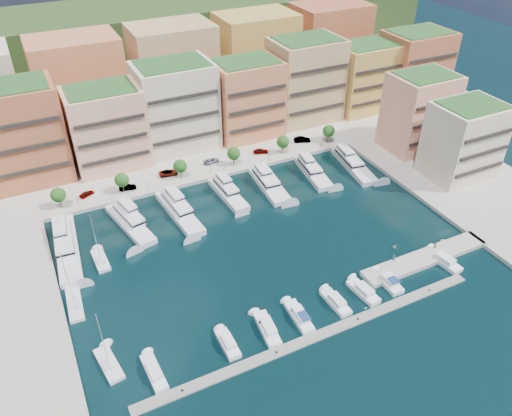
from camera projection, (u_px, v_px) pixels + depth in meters
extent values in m
plane|color=black|center=(261.00, 241.00, 117.02)|extent=(400.00, 400.00, 0.00)
cube|color=#9E998E|center=(176.00, 133.00, 162.39)|extent=(220.00, 64.00, 2.00)
cube|color=#9E998E|center=(481.00, 194.00, 133.45)|extent=(34.00, 76.00, 2.00)
cube|color=#243A17|center=(137.00, 84.00, 197.51)|extent=(240.00, 40.00, 58.00)
cube|color=gray|center=(318.00, 336.00, 94.00)|extent=(72.00, 2.20, 0.35)
cube|color=#9E998E|center=(425.00, 260.00, 111.71)|extent=(32.00, 5.00, 2.00)
cube|color=#B7603D|center=(24.00, 134.00, 131.15)|extent=(20.00, 16.00, 26.00)
cube|color=black|center=(27.00, 148.00, 125.11)|extent=(18.40, 0.50, 0.90)
cube|color=#215425|center=(9.00, 86.00, 123.39)|extent=(17.60, 14.08, 0.80)
cube|color=#F0B085|center=(107.00, 129.00, 138.39)|extent=(20.00, 15.00, 22.00)
cube|color=black|center=(113.00, 140.00, 132.72)|extent=(18.40, 0.50, 0.90)
cube|color=#215425|center=(99.00, 90.00, 131.79)|extent=(17.60, 13.20, 0.80)
cube|color=#F9DEC0|center=(176.00, 107.00, 146.53)|extent=(22.00, 16.00, 25.00)
cube|color=black|center=(186.00, 118.00, 140.50)|extent=(20.24, 0.50, 0.90)
cube|color=#215425|center=(172.00, 64.00, 139.06)|extent=(19.36, 14.08, 0.80)
cube|color=#D97B51|center=(247.00, 100.00, 153.55)|extent=(20.00, 15.00, 23.00)
cube|color=black|center=(258.00, 109.00, 147.88)|extent=(18.40, 0.50, 0.90)
cube|color=#215425|center=(246.00, 62.00, 146.66)|extent=(17.60, 13.20, 0.80)
cube|color=tan|center=(305.00, 81.00, 162.05)|extent=(22.00, 16.00, 26.00)
cube|color=black|center=(319.00, 90.00, 156.02)|extent=(20.24, 0.50, 0.90)
cube|color=#215425|center=(308.00, 39.00, 154.29)|extent=(19.36, 14.08, 0.80)
cube|color=#C09646|center=(363.00, 78.00, 169.65)|extent=(20.00, 15.00, 22.00)
cube|color=black|center=(378.00, 86.00, 163.98)|extent=(18.40, 0.50, 0.90)
cube|color=#215425|center=(368.00, 44.00, 163.05)|extent=(17.60, 13.20, 0.80)
cube|color=#B7603D|center=(414.00, 68.00, 174.80)|extent=(22.00, 16.00, 24.00)
cube|color=black|center=(430.00, 76.00, 168.76)|extent=(20.24, 0.50, 0.90)
cube|color=#215425|center=(421.00, 32.00, 167.62)|extent=(19.36, 14.08, 0.80)
cube|color=#F0B085|center=(419.00, 113.00, 146.99)|extent=(18.00, 14.00, 22.00)
cube|color=black|center=(436.00, 122.00, 141.68)|extent=(16.56, 0.50, 0.90)
cube|color=#215425|center=(426.00, 75.00, 140.38)|extent=(15.84, 12.32, 0.80)
cube|color=#F9DEC0|center=(463.00, 141.00, 134.39)|extent=(18.00, 14.00, 20.00)
cube|color=black|center=(484.00, 153.00, 129.09)|extent=(16.56, 0.50, 0.90)
cube|color=#215425|center=(473.00, 105.00, 128.37)|extent=(15.84, 12.32, 0.80)
cube|color=#D97B51|center=(81.00, 87.00, 152.91)|extent=(26.00, 18.00, 30.00)
cube|color=tan|center=(174.00, 71.00, 163.70)|extent=(26.00, 18.00, 30.00)
cube|color=#C09646|center=(256.00, 58.00, 174.48)|extent=(26.00, 18.00, 30.00)
cube|color=#B7603D|center=(328.00, 46.00, 185.26)|extent=(26.00, 18.00, 30.00)
cylinder|color=#473323|center=(60.00, 202.00, 125.71)|extent=(0.24, 0.24, 3.00)
sphere|color=#124116|center=(58.00, 195.00, 124.41)|extent=(3.80, 3.80, 3.80)
cylinder|color=#473323|center=(123.00, 187.00, 131.46)|extent=(0.24, 0.24, 3.00)
sphere|color=#124116|center=(122.00, 180.00, 130.16)|extent=(3.80, 3.80, 3.80)
cylinder|color=#473323|center=(181.00, 173.00, 137.21)|extent=(0.24, 0.24, 3.00)
sphere|color=#124116|center=(180.00, 166.00, 135.91)|extent=(3.80, 3.80, 3.80)
cylinder|color=#473323|center=(234.00, 160.00, 142.96)|extent=(0.24, 0.24, 3.00)
sphere|color=#124116|center=(234.00, 154.00, 141.66)|extent=(3.80, 3.80, 3.80)
cylinder|color=#473323|center=(283.00, 149.00, 148.71)|extent=(0.24, 0.24, 3.00)
sphere|color=#124116|center=(283.00, 142.00, 147.41)|extent=(3.80, 3.80, 3.80)
cylinder|color=#473323|center=(328.00, 138.00, 154.46)|extent=(0.24, 0.24, 3.00)
sphere|color=#124116|center=(329.00, 131.00, 153.16)|extent=(3.80, 3.80, 3.80)
cylinder|color=black|center=(78.00, 201.00, 125.18)|extent=(0.10, 0.10, 4.00)
sphere|color=#FFF2CC|center=(76.00, 195.00, 123.99)|extent=(0.30, 0.30, 0.30)
cylinder|color=black|center=(148.00, 184.00, 131.65)|extent=(0.10, 0.10, 4.00)
sphere|color=#FFF2CC|center=(147.00, 178.00, 130.46)|extent=(0.30, 0.30, 0.30)
cylinder|color=black|center=(211.00, 169.00, 138.11)|extent=(0.10, 0.10, 4.00)
sphere|color=#FFF2CC|center=(210.00, 163.00, 136.93)|extent=(0.30, 0.30, 0.30)
cylinder|color=black|center=(268.00, 155.00, 144.58)|extent=(0.10, 0.10, 4.00)
sphere|color=#FFF2CC|center=(269.00, 149.00, 143.39)|extent=(0.30, 0.30, 0.30)
cylinder|color=black|center=(321.00, 142.00, 151.05)|extent=(0.10, 0.10, 4.00)
sphere|color=#FFF2CC|center=(322.00, 136.00, 149.86)|extent=(0.30, 0.30, 0.30)
cube|color=silver|center=(68.00, 250.00, 113.95)|extent=(6.68, 25.52, 2.30)
cube|color=silver|center=(64.00, 237.00, 114.61)|extent=(4.96, 14.14, 1.80)
cube|color=black|center=(64.00, 237.00, 114.61)|extent=(5.02, 14.20, 0.55)
cube|color=silver|center=(61.00, 226.00, 115.16)|extent=(3.43, 7.77, 1.40)
cylinder|color=#B2B2B7|center=(58.00, 217.00, 115.34)|extent=(0.14, 0.14, 1.80)
cube|color=silver|center=(130.00, 225.00, 121.44)|extent=(8.22, 20.19, 2.30)
cube|color=silver|center=(127.00, 214.00, 121.70)|extent=(5.65, 11.34, 1.80)
cube|color=black|center=(127.00, 214.00, 121.70)|extent=(5.72, 11.41, 0.55)
cube|color=silver|center=(125.00, 206.00, 121.93)|extent=(3.72, 6.32, 1.40)
cylinder|color=#B2B2B7|center=(122.00, 198.00, 121.87)|extent=(0.14, 0.14, 1.80)
cube|color=black|center=(131.00, 227.00, 121.71)|extent=(8.28, 20.25, 0.35)
cube|color=silver|center=(180.00, 214.00, 125.33)|extent=(6.47, 21.55, 2.30)
cube|color=silver|center=(176.00, 203.00, 125.69)|extent=(4.78, 11.97, 1.80)
cube|color=black|center=(176.00, 203.00, 125.69)|extent=(4.84, 12.03, 0.55)
cube|color=silver|center=(173.00, 194.00, 126.01)|extent=(3.30, 6.59, 1.40)
cylinder|color=#B2B2B7|center=(171.00, 187.00, 126.01)|extent=(0.14, 0.14, 1.80)
cube|color=silver|center=(228.00, 196.00, 132.07)|extent=(4.95, 17.06, 2.30)
cube|color=silver|center=(226.00, 186.00, 132.11)|extent=(3.84, 9.44, 1.80)
cube|color=black|center=(226.00, 186.00, 132.11)|extent=(3.90, 9.50, 0.55)
cube|color=silver|center=(223.00, 178.00, 132.18)|extent=(2.73, 5.18, 1.40)
cylinder|color=#B2B2B7|center=(222.00, 172.00, 131.99)|extent=(0.14, 0.14, 1.80)
cube|color=silver|center=(269.00, 187.00, 135.63)|extent=(6.46, 19.04, 2.30)
cube|color=silver|center=(266.00, 177.00, 135.82)|extent=(4.92, 10.58, 1.80)
cube|color=black|center=(266.00, 177.00, 135.82)|extent=(4.98, 10.64, 0.55)
cube|color=silver|center=(264.00, 169.00, 135.98)|extent=(3.45, 5.83, 1.40)
cylinder|color=#B2B2B7|center=(262.00, 162.00, 135.88)|extent=(0.14, 0.14, 1.80)
cube|color=black|center=(269.00, 188.00, 135.90)|extent=(6.52, 19.09, 0.35)
cube|color=silver|center=(313.00, 174.00, 141.02)|extent=(6.93, 18.35, 2.30)
cube|color=silver|center=(310.00, 165.00, 141.14)|extent=(5.01, 10.26, 1.80)
cube|color=black|center=(310.00, 165.00, 141.14)|extent=(5.07, 10.33, 0.55)
cube|color=silver|center=(308.00, 158.00, 141.26)|extent=(3.41, 5.69, 1.40)
cylinder|color=#B2B2B7|center=(306.00, 151.00, 141.12)|extent=(0.14, 0.14, 1.80)
cube|color=silver|center=(353.00, 166.00, 144.41)|extent=(7.92, 21.54, 2.30)
cube|color=silver|center=(350.00, 157.00, 144.76)|extent=(5.63, 12.04, 1.80)
cube|color=black|center=(350.00, 157.00, 144.76)|extent=(5.70, 12.11, 0.55)
cube|color=silver|center=(347.00, 150.00, 145.07)|extent=(3.79, 6.68, 1.40)
cylinder|color=#B2B2B7|center=(345.00, 143.00, 145.07)|extent=(0.14, 0.14, 1.80)
cube|color=white|center=(154.00, 373.00, 87.01)|extent=(2.84, 8.59, 1.40)
cube|color=white|center=(154.00, 370.00, 85.95)|extent=(2.08, 4.16, 1.10)
cube|color=black|center=(151.00, 364.00, 87.33)|extent=(1.73, 0.19, 0.55)
cube|color=white|center=(228.00, 345.00, 92.05)|extent=(2.43, 7.21, 1.40)
cube|color=white|center=(228.00, 341.00, 91.04)|extent=(1.89, 3.46, 1.10)
cube|color=black|center=(225.00, 337.00, 92.24)|extent=(1.75, 0.10, 0.55)
cube|color=white|center=(267.00, 329.00, 94.99)|extent=(3.57, 8.97, 1.40)
cube|color=white|center=(268.00, 326.00, 93.92)|extent=(2.51, 4.39, 1.10)
cube|color=black|center=(264.00, 321.00, 95.34)|extent=(1.92, 0.30, 0.55)
cube|color=white|center=(299.00, 317.00, 97.50)|extent=(3.06, 8.89, 1.40)
cube|color=white|center=(300.00, 314.00, 96.42)|extent=(2.24, 4.31, 1.10)
cube|color=black|center=(296.00, 309.00, 97.85)|extent=(1.87, 0.20, 0.55)
cube|color=navy|center=(303.00, 316.00, 95.24)|extent=(1.95, 2.72, 0.12)
cube|color=white|center=(336.00, 303.00, 100.57)|extent=(2.88, 7.83, 1.40)
cube|color=white|center=(337.00, 300.00, 99.53)|extent=(2.16, 3.79, 1.10)
cube|color=black|center=(333.00, 296.00, 100.81)|extent=(1.87, 0.17, 0.55)
cube|color=white|center=(363.00, 293.00, 103.00)|extent=(3.51, 8.05, 1.40)
cube|color=white|center=(365.00, 289.00, 101.96)|extent=(2.51, 3.95, 1.10)
cube|color=black|center=(360.00, 285.00, 103.25)|extent=(1.98, 0.30, 0.55)
cube|color=white|center=(388.00, 283.00, 105.32)|extent=(3.01, 7.35, 1.40)
cube|color=white|center=(390.00, 279.00, 104.30)|extent=(2.29, 3.55, 1.10)
cube|color=black|center=(386.00, 276.00, 105.51)|extent=(2.03, 0.15, 0.55)
cube|color=navy|center=(393.00, 280.00, 103.26)|extent=(2.03, 2.24, 0.12)
cube|color=white|center=(443.00, 262.00, 110.81)|extent=(3.70, 8.84, 1.40)
cube|color=white|center=(446.00, 258.00, 109.74)|extent=(2.59, 4.34, 1.10)
cube|color=black|center=(440.00, 255.00, 111.14)|extent=(1.98, 0.32, 0.55)
cube|color=silver|center=(101.00, 261.00, 111.05)|extent=(3.01, 8.03, 1.20)
cube|color=silver|center=(101.00, 260.00, 109.95)|extent=(1.70, 2.04, 0.60)
cylinder|color=#B2B2B7|center=(95.00, 237.00, 107.51)|extent=(0.14, 0.14, 12.00)
cylinder|color=#B2B2B7|center=(101.00, 259.00, 109.25)|extent=(0.24, 3.57, 0.10)
cube|color=silver|center=(109.00, 365.00, 88.49)|extent=(4.04, 8.78, 1.20)
cube|color=silver|center=(109.00, 365.00, 87.35)|extent=(1.98, 2.34, 0.60)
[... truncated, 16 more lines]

